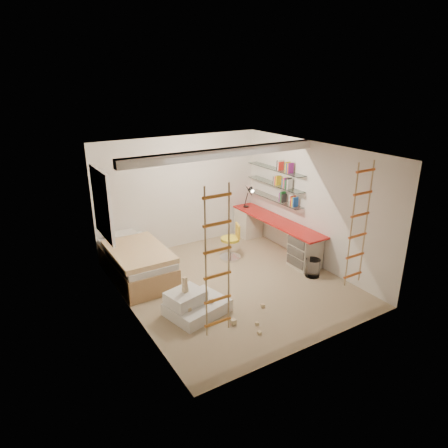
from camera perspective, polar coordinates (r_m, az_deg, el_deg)
floor at (r=7.92m, az=1.14°, el=-8.48°), size 4.50×4.50×0.00m
ceiling_beam at (r=7.30m, az=0.00°, el=10.13°), size 4.00×0.18×0.16m
window_frame at (r=7.88m, az=-17.04°, el=2.73°), size 0.06×1.15×1.35m
window_blind at (r=7.89m, az=-16.76°, el=2.77°), size 0.02×1.00×1.20m
rope_ladder_left at (r=5.27m, az=-0.94°, el=-5.58°), size 0.41×0.04×2.13m
rope_ladder_right at (r=6.92m, az=18.70°, el=-0.19°), size 0.41×0.04×2.13m
waste_bin at (r=8.30m, az=12.56°, el=-6.12°), size 0.29×0.29×0.37m
desk at (r=9.29m, az=7.26°, el=-1.36°), size 0.56×2.80×0.75m
shelves at (r=9.24m, az=7.28°, el=5.68°), size 0.25×1.80×0.71m
bed at (r=8.20m, az=-12.35°, el=-5.33°), size 1.02×2.00×0.69m
task_lamp at (r=9.75m, az=3.74°, el=4.37°), size 0.14×0.36×0.57m
swivel_chair at (r=8.82m, az=1.04°, el=-3.18°), size 0.61×0.61×0.80m
play_platform at (r=6.94m, az=-4.31°, el=-11.41°), size 1.12×0.96×0.43m
toy_blocks at (r=6.76m, az=-1.08°, el=-11.22°), size 1.37×1.23×0.70m
books at (r=9.21m, az=7.31°, el=6.37°), size 0.14×0.70×0.92m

